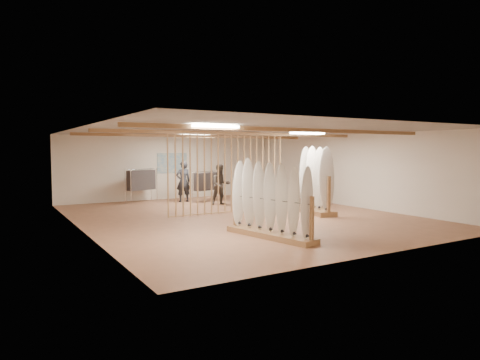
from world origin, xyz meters
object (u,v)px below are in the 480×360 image
clothing_rack_b (206,181)px  shopper_b (221,182)px  rack_left (270,212)px  shopper_a (183,179)px  clothing_rack_a (141,180)px  rack_right (316,192)px

clothing_rack_b → shopper_b: 1.26m
rack_left → shopper_a: (1.07, 7.97, 0.32)m
clothing_rack_a → shopper_a: shopper_a is taller
shopper_b → clothing_rack_a: bearing=148.1°
rack_left → shopper_a: 8.04m
rack_right → shopper_b: 4.10m
shopper_a → shopper_b: (0.89, -1.67, -0.06)m
rack_left → shopper_a: bearing=71.1°
rack_right → clothing_rack_a: bearing=138.4°
shopper_a → clothing_rack_b: bearing=159.2°
rack_right → clothing_rack_b: 5.28m
rack_left → clothing_rack_a: (-0.53, 8.63, 0.28)m
rack_left → shopper_b: rack_left is taller
clothing_rack_a → shopper_a: 1.73m
clothing_rack_a → clothing_rack_b: bearing=-44.7°
rack_right → clothing_rack_b: bearing=123.1°
rack_left → clothing_rack_a: 8.65m
rack_right → clothing_rack_a: size_ratio=1.55×
clothing_rack_b → rack_right: bearing=-90.0°
clothing_rack_b → shopper_a: shopper_a is taller
rack_right → clothing_rack_b: rack_right is taller
rack_right → shopper_a: bearing=129.4°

